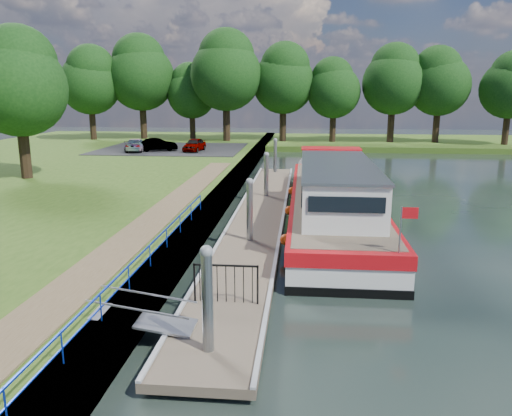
# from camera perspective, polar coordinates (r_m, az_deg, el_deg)

# --- Properties ---
(ground) EXTENTS (160.00, 160.00, 0.00)m
(ground) POSITION_cam_1_polar(r_m,az_deg,el_deg) (12.74, -4.96, -16.36)
(ground) COLOR black
(ground) RESTS_ON ground
(bank_edge) EXTENTS (1.10, 90.00, 0.78)m
(bank_edge) POSITION_cam_1_polar(r_m,az_deg,el_deg) (26.96, -4.63, 0.43)
(bank_edge) COLOR #473D2D
(bank_edge) RESTS_ON ground
(far_bank) EXTENTS (60.00, 18.00, 0.60)m
(far_bank) POSITION_cam_1_polar(r_m,az_deg,el_deg) (63.96, 14.43, 7.28)
(far_bank) COLOR #304F16
(far_bank) RESTS_ON ground
(footpath) EXTENTS (1.60, 40.00, 0.05)m
(footpath) POSITION_cam_1_polar(r_m,az_deg,el_deg) (20.72, -13.07, -2.55)
(footpath) COLOR brown
(footpath) RESTS_ON riverbank
(carpark) EXTENTS (14.00, 12.00, 0.06)m
(carpark) POSITION_cam_1_polar(r_m,az_deg,el_deg) (50.92, -9.58, 6.70)
(carpark) COLOR black
(carpark) RESTS_ON riverbank
(blue_fence) EXTENTS (0.04, 18.04, 0.72)m
(blue_fence) POSITION_cam_1_polar(r_m,az_deg,el_deg) (15.53, -13.14, -5.84)
(blue_fence) COLOR #0C2DBF
(blue_fence) RESTS_ON riverbank
(pontoon) EXTENTS (2.50, 30.00, 0.56)m
(pontoon) POSITION_cam_1_polar(r_m,az_deg,el_deg) (24.75, 0.40, -1.15)
(pontoon) COLOR brown
(pontoon) RESTS_ON ground
(mooring_piles) EXTENTS (0.30, 27.30, 3.55)m
(mooring_piles) POSITION_cam_1_polar(r_m,az_deg,el_deg) (24.51, 0.40, 1.33)
(mooring_piles) COLOR gray
(mooring_piles) RESTS_ON ground
(gangway) EXTENTS (2.58, 1.00, 0.92)m
(gangway) POSITION_cam_1_polar(r_m,az_deg,el_deg) (13.31, -12.67, -12.27)
(gangway) COLOR #A5A8AD
(gangway) RESTS_ON ground
(gate_panel) EXTENTS (1.85, 0.05, 1.15)m
(gate_panel) POSITION_cam_1_polar(r_m,az_deg,el_deg) (14.22, -3.46, -7.99)
(gate_panel) COLOR black
(gate_panel) RESTS_ON ground
(barge) EXTENTS (4.36, 21.15, 4.78)m
(barge) POSITION_cam_1_polar(r_m,az_deg,el_deg) (25.70, 8.66, 1.30)
(barge) COLOR black
(barge) RESTS_ON ground
(horizon_trees) EXTENTS (54.38, 10.03, 12.87)m
(horizon_trees) POSITION_cam_1_polar(r_m,az_deg,el_deg) (59.73, 1.93, 14.64)
(horizon_trees) COLOR #332316
(horizon_trees) RESTS_ON ground
(bank_tree_a) EXTENTS (6.12, 6.12, 9.72)m
(bank_tree_a) POSITION_cam_1_polar(r_m,az_deg,el_deg) (35.89, -25.55, 13.03)
(bank_tree_a) COLOR #332316
(bank_tree_a) RESTS_ON riverbank
(car_a) EXTENTS (1.83, 3.73, 1.22)m
(car_a) POSITION_cam_1_polar(r_m,az_deg,el_deg) (48.10, -7.06, 7.19)
(car_a) COLOR #999999
(car_a) RESTS_ON carpark
(car_b) EXTENTS (3.89, 2.49, 1.21)m
(car_b) POSITION_cam_1_polar(r_m,az_deg,el_deg) (48.80, -11.16, 7.12)
(car_b) COLOR #999999
(car_b) RESTS_ON carpark
(car_c) EXTENTS (2.24, 4.28, 1.19)m
(car_c) POSITION_cam_1_polar(r_m,az_deg,el_deg) (49.06, -13.54, 7.02)
(car_c) COLOR #999999
(car_c) RESTS_ON carpark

